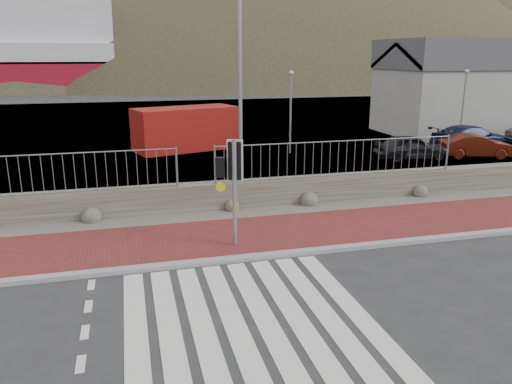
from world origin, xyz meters
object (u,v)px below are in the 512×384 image
object	(u,v)px
streetlight	(244,80)
car_a	(411,147)
traffic_signal_far	(233,171)
car_b	(477,146)
car_c	(471,138)
shipping_container	(186,129)

from	to	relation	value
streetlight	car_a	bearing A→B (deg)	41.84
traffic_signal_far	streetlight	world-z (taller)	streetlight
streetlight	car_b	distance (m)	13.94
car_a	car_c	world-z (taller)	car_c
shipping_container	car_b	size ratio (longest dim) A/B	1.55
car_b	car_a	bearing A→B (deg)	98.71
traffic_signal_far	car_c	xyz separation A→B (m)	(15.06, 10.48, -1.42)
traffic_signal_far	car_a	xyz separation A→B (m)	(10.66, 9.07, -1.48)
traffic_signal_far	streetlight	size ratio (longest dim) A/B	0.39
car_c	traffic_signal_far	bearing A→B (deg)	118.56
car_a	car_b	bearing A→B (deg)	-91.26
traffic_signal_far	car_a	size ratio (longest dim) A/B	0.82
streetlight	car_a	distance (m)	11.14
streetlight	car_a	world-z (taller)	streetlight
traffic_signal_far	car_b	xyz separation A→B (m)	(14.01, 8.66, -1.51)
traffic_signal_far	shipping_container	size ratio (longest dim) A/B	0.54
streetlight	car_b	xyz separation A→B (m)	(12.72, 4.48, -3.53)
shipping_container	car_b	bearing A→B (deg)	-39.98
shipping_container	car_a	size ratio (longest dim) A/B	1.52
traffic_signal_far	car_c	size ratio (longest dim) A/B	0.64
car_a	car_b	world-z (taller)	car_a
car_a	car_b	distance (m)	3.37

